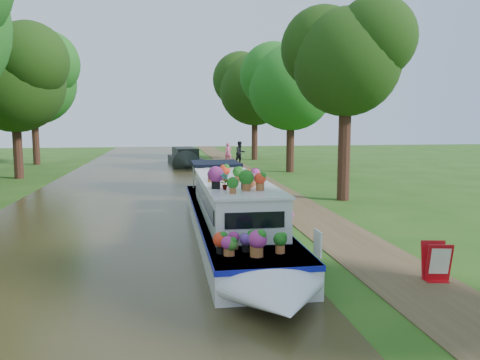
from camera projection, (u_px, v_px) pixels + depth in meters
The scene contains 14 objects.
ground at pixel (278, 215), 18.09m from camera, with size 100.00×100.00×0.00m, color #224912.
canal_water at pixel (119, 220), 17.16m from camera, with size 10.00×100.00×0.02m, color #2E2814.
towpath at pixel (308, 214), 18.28m from camera, with size 2.20×100.00×0.03m, color #4C3B23.
plant_boat at pixel (233, 213), 14.18m from camera, with size 2.29×13.52×2.31m.
tree_near_overhang at pixel (346, 54), 20.85m from camera, with size 5.52×5.28×8.99m.
tree_near_mid at pixel (291, 81), 32.76m from camera, with size 6.90×6.60×9.40m.
tree_near_far at pixel (254, 84), 43.39m from camera, with size 7.59×7.26×10.30m.
tree_far_c at pixel (13, 74), 28.99m from camera, with size 7.13×6.82×9.59m.
tree_far_d at pixel (32, 75), 38.45m from camera, with size 8.05×7.70×10.85m.
second_boat at pixel (185, 158), 38.49m from camera, with size 2.82×7.64×1.44m.
sandwich_board at pixel (437, 263), 10.57m from camera, with size 0.58×0.53×0.89m.
pedestrian_pink at pixel (228, 153), 40.91m from camera, with size 0.62×0.41×1.71m, color #C04F76.
pedestrian_dark at pixel (240, 153), 39.21m from camera, with size 0.93×0.73×1.92m, color black.
verge_plant at pixel (242, 191), 22.87m from camera, with size 0.40×0.35×0.45m, color #377121.
Camera 1 is at (-4.23, -17.33, 3.63)m, focal length 35.00 mm.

